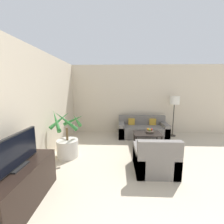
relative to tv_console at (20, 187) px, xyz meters
name	(u,v)px	position (x,y,z in m)	size (l,w,h in m)	color
wall_back	(148,100)	(2.70, 4.00, 1.03)	(7.63, 0.06, 2.70)	beige
wall_left	(20,113)	(-0.34, 0.70, 1.03)	(0.06, 8.15, 2.70)	beige
tv_console	(20,187)	(0.00, 0.00, 0.00)	(0.55, 1.37, 0.64)	black
television	(16,151)	(0.00, 0.00, 0.58)	(0.18, 0.99, 0.51)	black
potted_palm	(68,143)	(0.18, 1.70, 0.06)	(0.89, 0.87, 1.30)	beige
sofa_loveseat	(142,130)	(2.43, 3.44, -0.06)	(1.79, 0.81, 0.76)	slate
floor_lamp	(174,102)	(3.59, 3.57, 0.97)	(0.35, 0.35, 1.51)	#2D2823
coffee_table	(147,135)	(2.42, 2.50, 0.04)	(0.83, 0.59, 0.42)	black
fruit_bowl	(150,132)	(2.51, 2.56, 0.13)	(0.25, 0.25, 0.06)	#42382D
apple_red	(151,129)	(2.57, 2.61, 0.19)	(0.07, 0.07, 0.07)	red
apple_green	(150,130)	(2.51, 2.56, 0.19)	(0.07, 0.07, 0.07)	olive
orange_fruit	(148,129)	(2.46, 2.63, 0.19)	(0.07, 0.07, 0.07)	orange
armchair	(155,159)	(2.32, 1.08, -0.05)	(0.87, 0.86, 0.81)	slate
ottoman	(148,148)	(2.33, 1.89, -0.14)	(0.64, 0.49, 0.35)	slate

